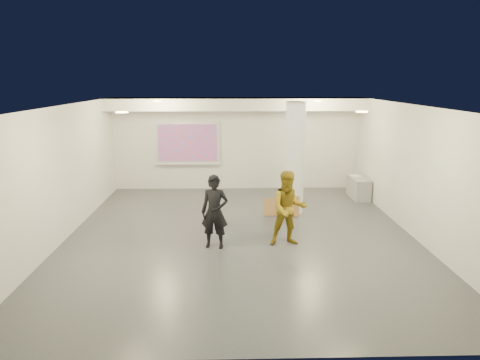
{
  "coord_description": "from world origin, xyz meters",
  "views": [
    {
      "loc": [
        -0.26,
        -9.39,
        3.57
      ],
      "look_at": [
        0.0,
        0.4,
        1.25
      ],
      "focal_mm": 32.0,
      "sensor_mm": 36.0,
      "label": 1
    }
  ],
  "objects_px": {
    "projection_screen": "(188,143)",
    "credenza": "(359,188)",
    "column": "(295,159)",
    "woman": "(215,212)",
    "man": "(289,208)"
  },
  "relations": [
    {
      "from": "projection_screen",
      "to": "credenza",
      "type": "xyz_separation_m",
      "value": [
        5.32,
        -1.25,
        -1.21
      ]
    },
    {
      "from": "projection_screen",
      "to": "credenza",
      "type": "distance_m",
      "value": 5.6
    },
    {
      "from": "column",
      "to": "woman",
      "type": "distance_m",
      "value": 3.28
    },
    {
      "from": "column",
      "to": "credenza",
      "type": "xyz_separation_m",
      "value": [
        2.22,
        1.41,
        -1.18
      ]
    },
    {
      "from": "woman",
      "to": "man",
      "type": "height_order",
      "value": "man"
    },
    {
      "from": "credenza",
      "to": "man",
      "type": "bearing_deg",
      "value": -126.21
    },
    {
      "from": "woman",
      "to": "man",
      "type": "xyz_separation_m",
      "value": [
        1.6,
        0.12,
        0.03
      ]
    },
    {
      "from": "projection_screen",
      "to": "column",
      "type": "bearing_deg",
      "value": -40.56
    },
    {
      "from": "credenza",
      "to": "woman",
      "type": "xyz_separation_m",
      "value": [
        -4.29,
        -3.85,
        0.48
      ]
    },
    {
      "from": "man",
      "to": "credenza",
      "type": "bearing_deg",
      "value": 50.64
    },
    {
      "from": "projection_screen",
      "to": "man",
      "type": "distance_m",
      "value": 5.68
    },
    {
      "from": "column",
      "to": "woman",
      "type": "bearing_deg",
      "value": -130.24
    },
    {
      "from": "column",
      "to": "projection_screen",
      "type": "bearing_deg",
      "value": 139.44
    },
    {
      "from": "credenza",
      "to": "man",
      "type": "height_order",
      "value": "man"
    },
    {
      "from": "projection_screen",
      "to": "credenza",
      "type": "bearing_deg",
      "value": -13.18
    }
  ]
}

